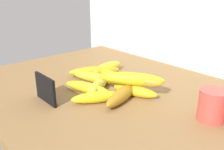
% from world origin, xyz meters
% --- Properties ---
extents(counter_top, '(1.10, 0.76, 0.03)m').
position_xyz_m(counter_top, '(0.00, 0.00, 0.01)').
color(counter_top, olive).
rests_on(counter_top, ground).
extents(chalkboard_sign, '(0.11, 0.02, 0.08)m').
position_xyz_m(chalkboard_sign, '(-0.10, -0.21, 0.07)').
color(chalkboard_sign, black).
rests_on(chalkboard_sign, counter_top).
extents(coffee_mug, '(0.09, 0.07, 0.08)m').
position_xyz_m(coffee_mug, '(0.29, 0.07, 0.07)').
color(coffee_mug, '#D34B42').
rests_on(coffee_mug, counter_top).
extents(banana_0, '(0.09, 0.18, 0.04)m').
position_xyz_m(banana_0, '(0.05, -0.03, 0.05)').
color(banana_0, '#AC791C').
rests_on(banana_0, counter_top).
extents(banana_1, '(0.19, 0.06, 0.03)m').
position_xyz_m(banana_1, '(-0.13, 0.06, 0.05)').
color(banana_1, gold).
rests_on(banana_1, counter_top).
extents(banana_2, '(0.14, 0.19, 0.04)m').
position_xyz_m(banana_2, '(-0.17, 0.04, 0.05)').
color(banana_2, gold).
rests_on(banana_2, counter_top).
extents(banana_3, '(0.18, 0.10, 0.04)m').
position_xyz_m(banana_3, '(-0.13, 0.00, 0.05)').
color(banana_3, gold).
rests_on(banana_3, counter_top).
extents(banana_4, '(0.15, 0.08, 0.04)m').
position_xyz_m(banana_4, '(0.05, 0.02, 0.05)').
color(banana_4, yellow).
rests_on(banana_4, counter_top).
extents(banana_5, '(0.06, 0.16, 0.04)m').
position_xyz_m(banana_5, '(-0.17, 0.10, 0.05)').
color(banana_5, yellow).
rests_on(banana_5, counter_top).
extents(banana_6, '(0.17, 0.09, 0.04)m').
position_xyz_m(banana_6, '(-0.07, -0.08, 0.05)').
color(banana_6, yellow).
rests_on(banana_6, counter_top).
extents(banana_7, '(0.12, 0.16, 0.04)m').
position_xyz_m(banana_7, '(-0.05, -0.04, 0.05)').
color(banana_7, gold).
rests_on(banana_7, counter_top).
extents(banana_8, '(0.10, 0.15, 0.03)m').
position_xyz_m(banana_8, '(0.01, -0.10, 0.05)').
color(banana_8, yellow).
rests_on(banana_8, counter_top).
extents(banana_9, '(0.15, 0.08, 0.03)m').
position_xyz_m(banana_9, '(0.06, 0.04, 0.08)').
color(banana_9, '#B48D22').
rests_on(banana_9, banana_4).
extents(banana_10, '(0.19, 0.16, 0.04)m').
position_xyz_m(banana_10, '(0.04, 0.02, 0.09)').
color(banana_10, yellow).
rests_on(banana_10, banana_4).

